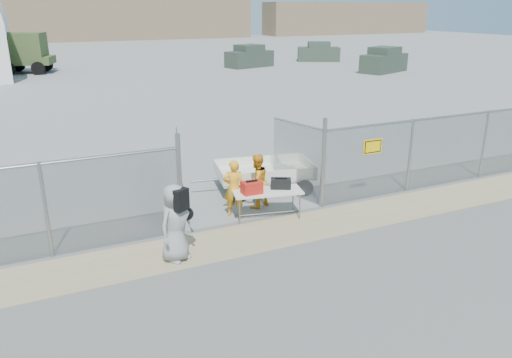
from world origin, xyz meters
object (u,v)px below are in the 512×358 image
visitor (176,223)px  utility_trailer (264,176)px  security_worker_right (257,181)px  security_worker_left (234,188)px  folding_table (267,204)px

visitor → utility_trailer: (3.65, 3.19, -0.43)m
security_worker_right → utility_trailer: 1.46m
security_worker_left → security_worker_right: bearing=-142.8°
folding_table → utility_trailer: size_ratio=0.49×
security_worker_right → utility_trailer: bearing=-141.6°
folding_table → security_worker_right: size_ratio=1.17×
security_worker_left → security_worker_right: size_ratio=1.01×
folding_table → security_worker_right: (0.05, 0.78, 0.38)m
security_worker_right → utility_trailer: size_ratio=0.41×
security_worker_left → visitor: size_ratio=0.88×
folding_table → utility_trailer: (0.85, 1.95, 0.07)m
security_worker_left → utility_trailer: size_ratio=0.42×
security_worker_right → visitor: (-2.85, -2.02, 0.11)m
folding_table → security_worker_right: security_worker_right is taller
security_worker_left → visitor: visitor is taller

